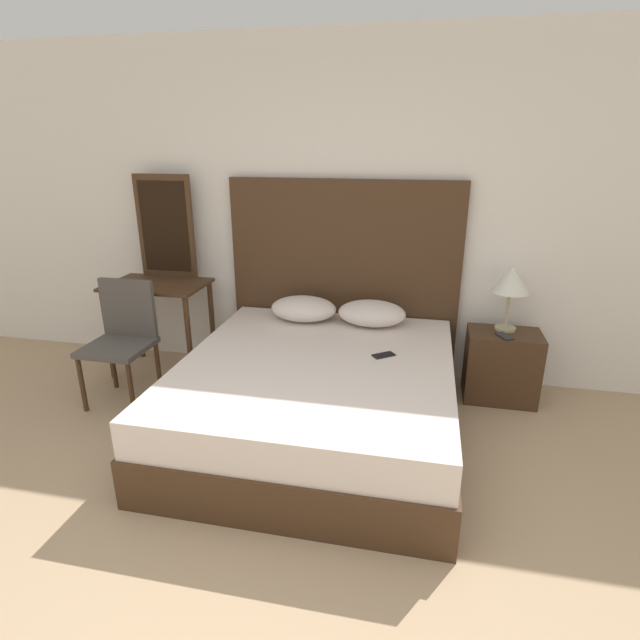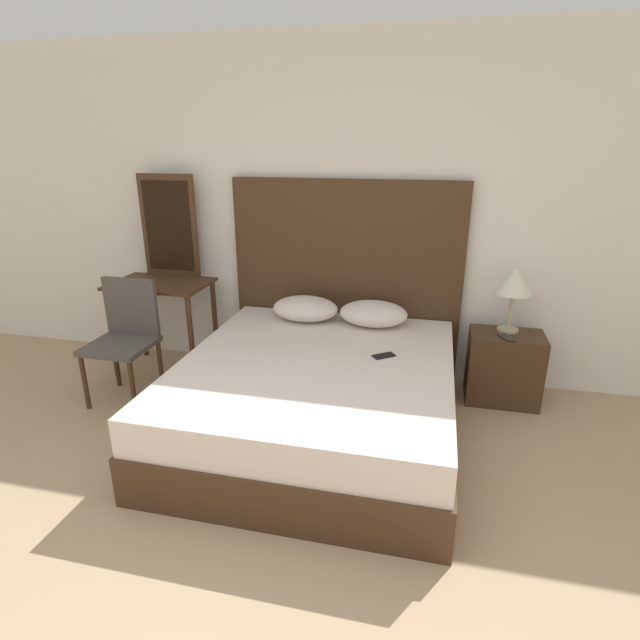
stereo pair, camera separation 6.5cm
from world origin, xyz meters
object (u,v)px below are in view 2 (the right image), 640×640
object	(u,v)px
bed	(317,397)
vanity_desk	(162,300)
table_lamp	(514,283)
phone_on_nightstand	(507,338)
nightstand	(504,368)
phone_on_bed	(384,356)
chair	(125,332)

from	to	relation	value
bed	vanity_desk	distance (m)	1.71
table_lamp	phone_on_nightstand	bearing A→B (deg)	-98.87
nightstand	phone_on_nightstand	xyz separation A→B (m)	(-0.02, -0.09, 0.28)
bed	phone_on_nightstand	bearing A→B (deg)	28.20
phone_on_bed	vanity_desk	xyz separation A→B (m)	(-1.94, 0.52, 0.09)
nightstand	phone_on_nightstand	bearing A→B (deg)	-103.73
phone_on_bed	table_lamp	size ratio (longest dim) A/B	0.33
phone_on_bed	vanity_desk	distance (m)	2.01
table_lamp	chair	xyz separation A→B (m)	(-2.85, -0.64, -0.40)
table_lamp	phone_on_nightstand	world-z (taller)	table_lamp
chair	phone_on_bed	bearing A→B (deg)	-0.83
nightstand	phone_on_nightstand	world-z (taller)	phone_on_nightstand
chair	vanity_desk	bearing A→B (deg)	85.49
phone_on_bed	chair	bearing A→B (deg)	179.17
table_lamp	vanity_desk	size ratio (longest dim) A/B	0.61
table_lamp	chair	bearing A→B (deg)	-167.29
phone_on_bed	phone_on_nightstand	size ratio (longest dim) A/B	0.98
nightstand	table_lamp	world-z (taller)	table_lamp
table_lamp	phone_on_nightstand	distance (m)	0.41
bed	phone_on_bed	bearing A→B (deg)	21.59
bed	phone_on_bed	size ratio (longest dim) A/B	12.35
bed	chair	xyz separation A→B (m)	(-1.56, 0.20, 0.26)
bed	table_lamp	bearing A→B (deg)	33.02
bed	vanity_desk	size ratio (longest dim) A/B	2.47
vanity_desk	table_lamp	bearing A→B (deg)	3.03
phone_on_bed	nightstand	world-z (taller)	same
phone_on_bed	chair	xyz separation A→B (m)	(-1.98, 0.03, -0.02)
table_lamp	phone_on_bed	bearing A→B (deg)	-142.23
phone_on_bed	vanity_desk	world-z (taller)	vanity_desk
bed	nightstand	world-z (taller)	nightstand
phone_on_bed	nightstand	xyz separation A→B (m)	(0.86, 0.60, -0.27)
phone_on_bed	phone_on_nightstand	xyz separation A→B (m)	(0.84, 0.51, 0.01)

